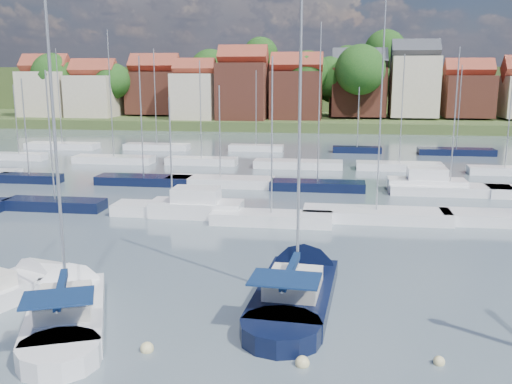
# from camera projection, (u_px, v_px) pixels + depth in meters

# --- Properties ---
(ground) EXTENTS (260.00, 260.00, 0.00)m
(ground) POSITION_uv_depth(u_px,v_px,m) (288.00, 173.00, 62.32)
(ground) COLOR #44555D
(ground) RESTS_ON ground
(sailboat_left) EXTENTS (6.11, 10.60, 14.05)m
(sailboat_left) POSITION_uv_depth(u_px,v_px,m) (9.00, 290.00, 28.01)
(sailboat_left) COLOR white
(sailboat_left) RESTS_ON ground
(sailboat_centre) EXTENTS (7.44, 12.22, 16.17)m
(sailboat_centre) POSITION_uv_depth(u_px,v_px,m) (69.00, 302.00, 26.47)
(sailboat_centre) COLOR white
(sailboat_centre) RESTS_ON ground
(sailboat_navy) EXTENTS (4.32, 13.24, 17.98)m
(sailboat_navy) POSITION_uv_depth(u_px,v_px,m) (300.00, 282.00, 29.03)
(sailboat_navy) COLOR black
(sailboat_navy) RESTS_ON ground
(buoy_b) EXTENTS (0.48, 0.48, 0.48)m
(buoy_b) POSITION_uv_depth(u_px,v_px,m) (26.00, 364.00, 21.61)
(buoy_b) COLOR #D85914
(buoy_b) RESTS_ON ground
(buoy_c) EXTENTS (0.41, 0.41, 0.41)m
(buoy_c) POSITION_uv_depth(u_px,v_px,m) (51.00, 341.00, 23.40)
(buoy_c) COLOR #D85914
(buoy_c) RESTS_ON ground
(buoy_d) EXTENTS (0.55, 0.55, 0.55)m
(buoy_d) POSITION_uv_depth(u_px,v_px,m) (302.00, 365.00, 21.49)
(buoy_d) COLOR beige
(buoy_d) RESTS_ON ground
(buoy_e) EXTENTS (0.54, 0.54, 0.54)m
(buoy_e) POSITION_uv_depth(u_px,v_px,m) (325.00, 295.00, 28.27)
(buoy_e) COLOR beige
(buoy_e) RESTS_ON ground
(buoy_f) EXTENTS (0.44, 0.44, 0.44)m
(buoy_f) POSITION_uv_depth(u_px,v_px,m) (439.00, 364.00, 21.58)
(buoy_f) COLOR beige
(buoy_f) RESTS_ON ground
(buoy_h) EXTENTS (0.54, 0.54, 0.54)m
(buoy_h) POSITION_uv_depth(u_px,v_px,m) (147.00, 351.00, 22.60)
(buoy_h) COLOR beige
(buoy_h) RESTS_ON ground
(marina_field) EXTENTS (79.62, 41.41, 15.93)m
(marina_field) POSITION_uv_depth(u_px,v_px,m) (303.00, 178.00, 57.26)
(marina_field) COLOR white
(marina_field) RESTS_ON ground
(far_shore_town) EXTENTS (212.46, 90.00, 22.27)m
(far_shore_town) POSITION_uv_depth(u_px,v_px,m) (328.00, 96.00, 150.79)
(far_shore_town) COLOR #3F4E27
(far_shore_town) RESTS_ON ground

